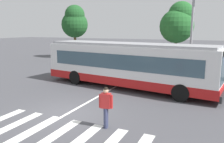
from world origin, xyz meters
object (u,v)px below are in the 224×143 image
object	(u,v)px
parked_car_red	(130,60)
parked_car_silver	(157,62)
background_tree_right	(178,23)
parked_car_white	(107,59)
twin_arm_street_lamp	(193,14)
background_tree_left	(75,22)
city_transit_bus	(127,65)
pedestrian_crossing_street	(106,105)

from	to	relation	value
parked_car_red	parked_car_silver	size ratio (longest dim) A/B	0.98
background_tree_right	parked_car_red	bearing A→B (deg)	-132.39
parked_car_white	parked_car_red	bearing A→B (deg)	1.95
twin_arm_street_lamp	parked_car_red	bearing A→B (deg)	155.52
background_tree_left	background_tree_right	xyz separation A→B (m)	(13.84, -0.26, -0.28)
parked_car_silver	parked_car_white	bearing A→B (deg)	-179.16
background_tree_right	parked_car_silver	bearing A→B (deg)	-104.72
parked_car_white	background_tree_right	world-z (taller)	background_tree_right
background_tree_right	city_transit_bus	bearing A→B (deg)	-96.23
parked_car_red	background_tree_right	size ratio (longest dim) A/B	0.65
pedestrian_crossing_street	background_tree_left	size ratio (longest dim) A/B	0.24
parked_car_silver	background_tree_right	xyz separation A→B (m)	(1.15, 4.38, 3.90)
pedestrian_crossing_street	parked_car_silver	xyz separation A→B (m)	(-1.42, 14.41, -0.20)
parked_car_red	background_tree_right	bearing A→B (deg)	47.61
parked_car_red	background_tree_right	xyz separation A→B (m)	(3.99, 4.37, 3.90)
twin_arm_street_lamp	background_tree_left	size ratio (longest dim) A/B	1.15
parked_car_white	background_tree_right	distance (m)	8.92
parked_car_silver	background_tree_right	distance (m)	5.98
pedestrian_crossing_street	background_tree_left	bearing A→B (deg)	126.53
parked_car_white	twin_arm_street_lamp	xyz separation A→B (m)	(8.91, -2.75, 4.39)
parked_car_white	parked_car_silver	distance (m)	5.52
city_transit_bus	pedestrian_crossing_street	world-z (taller)	city_transit_bus
background_tree_left	parked_car_white	bearing A→B (deg)	-33.39
pedestrian_crossing_street	background_tree_right	xyz separation A→B (m)	(-0.27, 18.79, 3.70)
city_transit_bus	parked_car_red	bearing A→B (deg)	108.59
pedestrian_crossing_street	background_tree_right	size ratio (longest dim) A/B	0.25
parked_car_white	parked_car_silver	xyz separation A→B (m)	(5.52, 0.08, 0.00)
background_tree_left	parked_car_silver	bearing A→B (deg)	-20.10
city_transit_bus	parked_car_silver	distance (m)	7.92
city_transit_bus	background_tree_right	xyz separation A→B (m)	(1.34, 12.26, 3.07)
twin_arm_street_lamp	pedestrian_crossing_street	bearing A→B (deg)	-99.62
twin_arm_street_lamp	background_tree_left	world-z (taller)	twin_arm_street_lamp
twin_arm_street_lamp	background_tree_right	world-z (taller)	twin_arm_street_lamp
pedestrian_crossing_street	parked_car_red	bearing A→B (deg)	106.48
parked_car_silver	city_transit_bus	bearing A→B (deg)	-91.36
pedestrian_crossing_street	twin_arm_street_lamp	distance (m)	12.47
parked_car_silver	background_tree_left	distance (m)	14.14
parked_car_white	parked_car_red	xyz separation A→B (m)	(2.68, 0.09, 0.00)
parked_car_white	background_tree_left	distance (m)	9.55
city_transit_bus	parked_car_white	xyz separation A→B (m)	(-5.33, 7.80, -0.82)
city_transit_bus	twin_arm_street_lamp	size ratio (longest dim) A/B	1.51
pedestrian_crossing_street	parked_car_red	size ratio (longest dim) A/B	0.38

